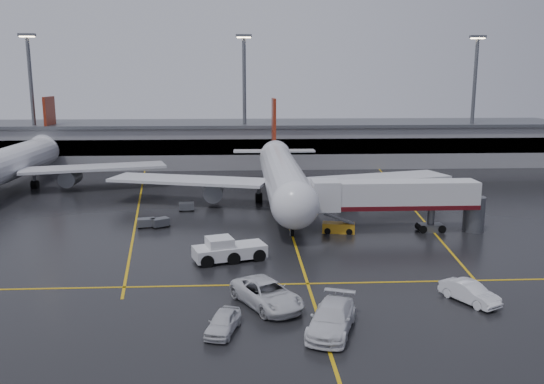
{
  "coord_description": "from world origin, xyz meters",
  "views": [
    {
      "loc": [
        -5.43,
        -67.09,
        17.14
      ],
      "look_at": [
        -2.0,
        -2.0,
        4.0
      ],
      "focal_mm": 36.99,
      "sensor_mm": 36.0,
      "label": 1
    }
  ],
  "objects": [
    {
      "name": "main_airliner",
      "position": [
        0.0,
        9.7,
        4.21
      ],
      "size": [
        48.8,
        45.6,
        14.1
      ],
      "color": "silver",
      "rests_on": "ground"
    },
    {
      "name": "pushback_tractor",
      "position": [
        -6.98,
        -15.34,
        0.98
      ],
      "size": [
        7.38,
        4.74,
        2.46
      ],
      "color": "silver",
      "rests_on": "ground"
    },
    {
      "name": "apron_line_stop",
      "position": [
        0.0,
        -22.0,
        0.01
      ],
      "size": [
        60.0,
        0.25,
        0.02
      ],
      "primitive_type": "cube",
      "color": "gold",
      "rests_on": "ground"
    },
    {
      "name": "baggage_cart_a",
      "position": [
        -15.23,
        -2.59,
        0.63
      ],
      "size": [
        2.39,
        2.18,
        1.12
      ],
      "color": "#595B60",
      "rests_on": "ground"
    },
    {
      "name": "service_van_c",
      "position": [
        12.16,
        -26.66,
        0.81
      ],
      "size": [
        3.85,
        5.17,
        1.63
      ],
      "primitive_type": "imported",
      "rotation": [
        0.0,
        0.0,
        0.49
      ],
      "color": "white",
      "rests_on": "ground"
    },
    {
      "name": "terminal",
      "position": [
        0.0,
        47.93,
        4.32
      ],
      "size": [
        122.0,
        19.0,
        8.6
      ],
      "color": "gray",
      "rests_on": "ground"
    },
    {
      "name": "light_mast_left",
      "position": [
        -45.0,
        42.0,
        14.47
      ],
      "size": [
        3.0,
        1.2,
        25.45
      ],
      "color": "#595B60",
      "rests_on": "ground"
    },
    {
      "name": "apron_line_right",
      "position": [
        18.0,
        10.0,
        0.01
      ],
      "size": [
        7.57,
        69.64,
        0.02
      ],
      "primitive_type": "cube",
      "rotation": [
        0.0,
        0.0,
        -0.1
      ],
      "color": "gold",
      "rests_on": "ground"
    },
    {
      "name": "baggage_cart_c",
      "position": [
        -12.95,
        5.78,
        0.63
      ],
      "size": [
        2.11,
        1.48,
        1.12
      ],
      "color": "#595B60",
      "rests_on": "ground"
    },
    {
      "name": "light_mast_mid",
      "position": [
        -5.0,
        42.0,
        14.47
      ],
      "size": [
        3.0,
        1.2,
        25.45
      ],
      "color": "#595B60",
      "rests_on": "ground"
    },
    {
      "name": "ground",
      "position": [
        0.0,
        0.0,
        0.0
      ],
      "size": [
        220.0,
        220.0,
        0.0
      ],
      "primitive_type": "plane",
      "color": "black",
      "rests_on": "ground"
    },
    {
      "name": "light_mast_right",
      "position": [
        40.0,
        42.0,
        14.47
      ],
      "size": [
        3.0,
        1.2,
        25.45
      ],
      "color": "#595B60",
      "rests_on": "ground"
    },
    {
      "name": "service_van_a",
      "position": [
        -3.68,
        -26.57,
        0.98
      ],
      "size": [
        6.22,
        7.76,
        1.96
      ],
      "primitive_type": "imported",
      "rotation": [
        0.0,
        0.0,
        0.49
      ],
      "color": "silver",
      "rests_on": "ground"
    },
    {
      "name": "belt_loader",
      "position": [
        5.4,
        -5.88,
        0.57
      ],
      "size": [
        3.88,
        2.29,
        2.31
      ],
      "color": "#C88918",
      "rests_on": "ground"
    },
    {
      "name": "service_van_d",
      "position": [
        -6.9,
        -30.96,
        0.74
      ],
      "size": [
        2.8,
        4.62,
        1.47
      ],
      "primitive_type": "imported",
      "rotation": [
        0.0,
        0.0,
        -0.26
      ],
      "color": "silver",
      "rests_on": "ground"
    },
    {
      "name": "apron_line_centre",
      "position": [
        0.0,
        0.0,
        0.01
      ],
      "size": [
        0.25,
        90.0,
        0.02
      ],
      "primitive_type": "cube",
      "color": "gold",
      "rests_on": "ground"
    },
    {
      "name": "service_van_b",
      "position": [
        0.6,
        -31.23,
        0.97
      ],
      "size": [
        4.8,
        7.22,
        1.94
      ],
      "primitive_type": "imported",
      "rotation": [
        0.0,
        0.0,
        -0.34
      ],
      "color": "silver",
      "rests_on": "ground"
    },
    {
      "name": "jet_bridge",
      "position": [
        11.87,
        -6.0,
        3.93
      ],
      "size": [
        19.9,
        3.4,
        6.05
      ],
      "color": "silver",
      "rests_on": "ground"
    },
    {
      "name": "apron_line_left",
      "position": [
        -20.0,
        10.0,
        0.01
      ],
      "size": [
        9.99,
        69.35,
        0.02
      ],
      "primitive_type": "cube",
      "rotation": [
        0.0,
        0.0,
        0.14
      ],
      "color": "gold",
      "rests_on": "ground"
    },
    {
      "name": "second_airliner",
      "position": [
        -42.0,
        21.7,
        4.21
      ],
      "size": [
        48.8,
        45.6,
        14.1
      ],
      "color": "silver",
      "rests_on": "ground"
    },
    {
      "name": "baggage_cart_b",
      "position": [
        -16.87,
        -2.6,
        0.63
      ],
      "size": [
        2.23,
        1.69,
        1.12
      ],
      "color": "#595B60",
      "rests_on": "ground"
    }
  ]
}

